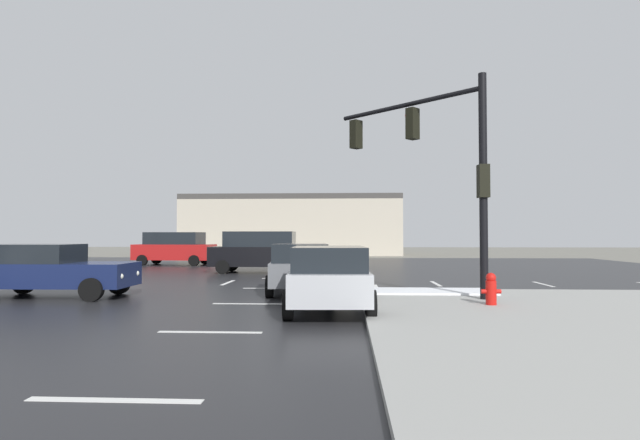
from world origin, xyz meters
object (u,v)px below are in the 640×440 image
Objects in this scene: fire_hydrant at (491,289)px; sedan_silver at (329,277)px; sedan_grey at (300,267)px; sedan_navy at (50,269)px; suv_black at (260,251)px; suv_red at (175,248)px; traffic_signal_mast at (438,154)px.

fire_hydrant is 4.06m from sedan_silver.
sedan_grey is 1.02× the size of sedan_navy.
sedan_silver is 0.95× the size of suv_black.
suv_black is (6.39, -6.11, 0.00)m from suv_red.
traffic_signal_mast is 12.00m from sedan_navy.
sedan_silver is at bearing -16.18° from sedan_navy.
suv_red is at bearing -7.47° from traffic_signal_mast.
fire_hydrant is 0.16× the size of suv_black.
sedan_navy is 8.68m from sedan_silver.
sedan_silver is 13.11m from suv_black.
traffic_signal_mast is 5.56m from sedan_grey.
sedan_navy is (-11.51, -0.26, -3.39)m from traffic_signal_mast.
suv_red and suv_black have the same top height.
sedan_navy is (-7.33, -1.68, 0.00)m from sedan_grey.
sedan_navy is (-12.41, 1.83, 0.32)m from fire_hydrant.
traffic_signal_mast is 21.16m from suv_red.
suv_black is (4.56, 10.27, 0.24)m from sedan_navy.
suv_red reaches higher than sedan_silver.
sedan_grey is at bearing 24.13° from traffic_signal_mast.
fire_hydrant is at bearing -47.80° from suv_red.
traffic_signal_mast is 1.33× the size of sedan_grey.
suv_red is 21.26m from sedan_silver.
sedan_grey is at bearing 145.33° from fire_hydrant.
traffic_signal_mast reaches higher than suv_red.
sedan_navy reaches higher than fire_hydrant.
suv_red is at bearing 27.32° from sedan_grey.
suv_black is at bearing -12.30° from traffic_signal_mast.
sedan_grey is (-5.07, 3.51, 0.32)m from fire_hydrant.
suv_red reaches higher than sedan_grey.
suv_red is 1.07× the size of sedan_silver.
suv_black reaches higher than sedan_grey.
suv_red is (-13.34, 16.12, -3.15)m from traffic_signal_mast.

